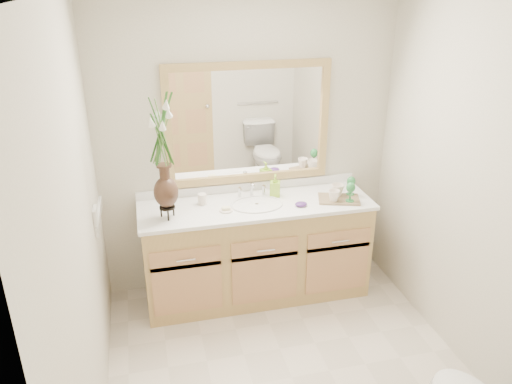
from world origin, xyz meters
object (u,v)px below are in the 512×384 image
object	(u,v)px
flower_vase	(162,142)
soap_bottle	(275,186)
tray	(339,199)
tumbler	(202,199)

from	to	relation	value
flower_vase	soap_bottle	xyz separation A→B (m)	(0.88, 0.20, -0.50)
flower_vase	tray	bearing A→B (deg)	-0.16
flower_vase	soap_bottle	world-z (taller)	flower_vase
soap_bottle	tray	world-z (taller)	soap_bottle
tumbler	tray	world-z (taller)	tumbler
tumbler	tray	size ratio (longest dim) A/B	0.27
tumbler	flower_vase	bearing A→B (deg)	-148.08
tumbler	soap_bottle	size ratio (longest dim) A/B	0.53
flower_vase	tray	size ratio (longest dim) A/B	2.68
soap_bottle	tray	size ratio (longest dim) A/B	0.51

